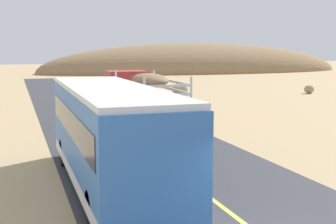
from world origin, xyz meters
The scene contains 5 objects.
livestock_truck centered at (1.64, 19.18, 1.79)m, with size 2.53×9.70×3.02m.
bus centered at (-2.56, 6.04, 1.75)m, with size 2.54×10.00×3.21m.
boulder_near_shoulder centered at (21.80, 29.58, 0.40)m, with size 0.97×0.89×0.81m, color gray.
boulder_mid_field centered at (9.04, 31.22, 0.61)m, with size 1.49×1.39×1.23m, color gray.
distant_hill centered at (26.95, 70.46, 0.00)m, with size 58.18×18.95×10.50m, color #8D6E4C.
Camera 1 is at (-5.35, -7.83, 4.42)m, focal length 48.80 mm.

